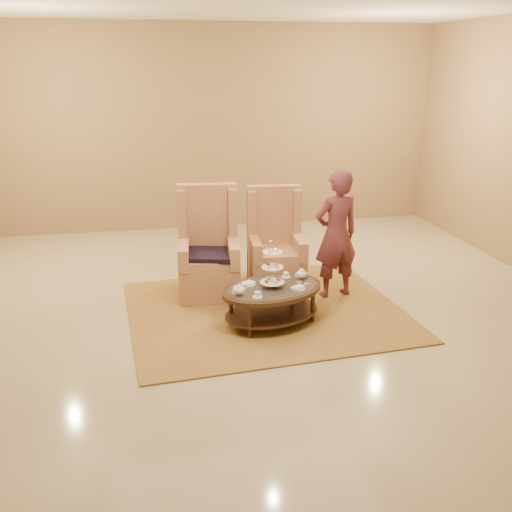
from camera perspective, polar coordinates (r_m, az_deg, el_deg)
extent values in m
plane|color=tan|center=(6.78, 0.00, -5.91)|extent=(8.00, 8.00, 0.00)
cube|color=silver|center=(6.78, 0.00, -5.91)|extent=(8.00, 8.00, 0.02)
cube|color=#967852|center=(10.18, -4.49, 12.56)|extent=(8.00, 0.04, 3.50)
cube|color=olive|center=(6.88, 0.91, -5.48)|extent=(3.38, 2.89, 0.02)
cylinder|color=black|center=(6.14, -0.62, -6.64)|extent=(0.06, 0.06, 0.39)
cylinder|color=black|center=(6.55, 5.69, -5.06)|extent=(0.06, 0.06, 0.39)
cylinder|color=black|center=(6.49, -2.51, -5.23)|extent=(0.06, 0.06, 0.39)
cylinder|color=black|center=(6.87, 3.60, -3.82)|extent=(0.06, 0.06, 0.39)
cylinder|color=silver|center=(6.32, 1.65, -1.03)|extent=(0.01, 0.01, 0.49)
torus|color=silver|center=(6.24, 1.67, 1.09)|extent=(0.12, 0.05, 0.13)
cylinder|color=white|center=(6.38, 1.64, -2.61)|extent=(0.35, 0.35, 0.01)
cylinder|color=white|center=(6.32, 1.65, -1.12)|extent=(0.31, 0.31, 0.01)
cylinder|color=white|center=(6.26, 1.67, 0.41)|extent=(0.27, 0.27, 0.01)
cylinder|color=#CF6A6B|center=(6.41, 2.21, -2.31)|extent=(0.05, 0.05, 0.03)
cylinder|color=tan|center=(6.44, 1.28, -2.23)|extent=(0.05, 0.05, 0.03)
cylinder|color=brown|center=(6.34, 1.06, -2.56)|extent=(0.05, 0.05, 0.03)
cylinder|color=beige|center=(6.32, 2.00, -2.65)|extent=(0.05, 0.05, 0.03)
ellipsoid|color=tan|center=(6.36, 2.05, -0.80)|extent=(0.05, 0.05, 0.03)
ellipsoid|color=brown|center=(6.36, 1.19, -0.81)|extent=(0.05, 0.05, 0.03)
ellipsoid|color=beige|center=(6.27, 1.25, -1.10)|extent=(0.05, 0.05, 0.03)
ellipsoid|color=#CF6A6B|center=(6.27, 2.12, -1.09)|extent=(0.05, 0.05, 0.03)
cube|color=brown|center=(6.31, 1.89, 0.68)|extent=(0.05, 0.04, 0.02)
cube|color=beige|center=(6.28, 1.17, 0.60)|extent=(0.05, 0.04, 0.02)
cube|color=#CF6A6B|center=(6.21, 1.45, 0.37)|extent=(0.05, 0.04, 0.02)
cube|color=tan|center=(6.24, 2.17, 0.45)|extent=(0.05, 0.04, 0.02)
ellipsoid|color=white|center=(6.17, -1.69, -3.44)|extent=(0.15, 0.15, 0.09)
cylinder|color=white|center=(6.15, -1.69, -3.02)|extent=(0.07, 0.07, 0.01)
sphere|color=white|center=(6.14, -1.70, -2.91)|extent=(0.02, 0.02, 0.02)
cone|color=white|center=(6.20, -1.09, -3.27)|extent=(0.08, 0.05, 0.05)
torus|color=white|center=(6.14, -2.17, -3.54)|extent=(0.07, 0.03, 0.07)
ellipsoid|color=white|center=(6.65, 4.59, -1.83)|extent=(0.15, 0.15, 0.09)
cylinder|color=white|center=(6.63, 4.60, -1.43)|extent=(0.07, 0.07, 0.01)
sphere|color=white|center=(6.62, 4.60, -1.33)|extent=(0.02, 0.02, 0.02)
cone|color=white|center=(6.68, 5.11, -1.68)|extent=(0.08, 0.05, 0.05)
torus|color=white|center=(6.61, 4.16, -1.92)|extent=(0.07, 0.03, 0.07)
cylinder|color=white|center=(6.12, 0.15, -4.11)|extent=(0.14, 0.14, 0.01)
cylinder|color=white|center=(6.11, 0.15, -3.85)|extent=(0.08, 0.08, 0.05)
torus|color=white|center=(6.13, 0.45, -3.78)|extent=(0.04, 0.02, 0.04)
cylinder|color=white|center=(6.69, 2.98, -2.11)|extent=(0.14, 0.14, 0.01)
cylinder|color=white|center=(6.68, 2.99, -1.87)|extent=(0.08, 0.08, 0.05)
torus|color=white|center=(6.70, 3.26, -1.81)|extent=(0.04, 0.02, 0.04)
cylinder|color=white|center=(6.47, -0.77, -2.83)|extent=(0.20, 0.20, 0.01)
cube|color=beige|center=(6.46, -0.77, -2.72)|extent=(0.17, 0.15, 0.02)
cylinder|color=white|center=(6.36, 4.22, -3.26)|extent=(0.20, 0.20, 0.01)
cube|color=beige|center=(6.36, 4.22, -3.15)|extent=(0.17, 0.15, 0.02)
cylinder|color=white|center=(6.32, -1.26, -3.10)|extent=(0.05, 0.05, 0.06)
cylinder|color=white|center=(6.49, 5.08, -2.80)|extent=(0.07, 0.07, 0.01)
cylinder|color=#CF6A6B|center=(6.48, 5.08, -2.72)|extent=(0.05, 0.05, 0.01)
cylinder|color=white|center=(6.53, 4.35, -2.62)|extent=(0.07, 0.07, 0.01)
cylinder|color=brown|center=(6.53, 4.36, -2.54)|extent=(0.05, 0.05, 0.01)
cylinder|color=white|center=(6.37, -2.07, -3.15)|extent=(0.07, 0.07, 0.01)
cylinder|color=beige|center=(6.37, -2.07, -3.07)|extent=(0.05, 0.05, 0.01)
cube|color=tan|center=(7.28, -4.69, -2.30)|extent=(0.82, 0.82, 0.45)
cube|color=tan|center=(7.14, -4.74, -0.37)|extent=(0.69, 0.69, 0.11)
cube|color=tan|center=(7.42, -4.83, 1.94)|extent=(0.76, 0.22, 1.39)
cube|color=tan|center=(7.30, -7.42, 4.18)|extent=(0.13, 0.24, 0.64)
cube|color=tan|center=(7.31, -2.38, 4.33)|extent=(0.13, 0.24, 0.64)
cube|color=tan|center=(7.11, -7.25, 0.20)|extent=(0.19, 0.68, 0.28)
cube|color=tan|center=(7.12, -2.26, 0.36)|extent=(0.19, 0.68, 0.28)
cube|color=black|center=(7.08, -4.75, 0.12)|extent=(0.70, 0.66, 0.06)
cube|color=tan|center=(7.57, 2.03, -1.52)|extent=(0.75, 0.75, 0.42)
cube|color=tan|center=(7.44, 2.11, 0.24)|extent=(0.64, 0.64, 0.10)
cube|color=tan|center=(7.70, 1.73, 2.31)|extent=(0.71, 0.19, 1.31)
cube|color=tan|center=(7.55, -0.48, 4.35)|extent=(0.12, 0.23, 0.60)
cube|color=tan|center=(7.64, 4.04, 4.47)|extent=(0.12, 0.23, 0.60)
cube|color=tan|center=(7.37, -0.12, 0.74)|extent=(0.17, 0.64, 0.26)
cube|color=tan|center=(7.46, 4.33, 0.91)|extent=(0.17, 0.64, 0.26)
imported|color=#5B272D|center=(7.12, 8.03, 2.12)|extent=(0.66, 0.51, 1.63)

